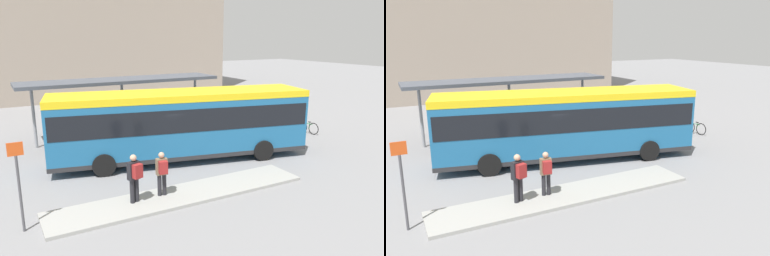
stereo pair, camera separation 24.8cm
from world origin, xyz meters
The scene contains 11 objects.
ground_plane centered at (0.00, 0.00, 0.00)m, with size 120.00×120.00×0.00m, color gray.
curb_island centered at (-1.89, -3.88, 0.06)m, with size 9.88×1.80×0.12m.
city_bus centered at (0.01, 0.00, 1.90)m, with size 12.19×5.08×3.26m.
pedestrian_waiting centered at (-3.71, -3.75, 1.11)m, with size 0.48×0.52×1.73m.
pedestrian_companion centered at (-2.65, -3.68, 1.06)m, with size 0.43×0.46×1.64m.
bicycle_green centered at (9.02, 0.78, 0.37)m, with size 0.48×1.69×0.73m.
bicycle_yellow centered at (8.89, 1.50, 0.38)m, with size 0.48×1.78×0.77m.
bicycle_orange centered at (8.93, 2.23, 0.39)m, with size 0.48×1.79×0.77m.
station_shelter centered at (-1.04, 5.38, 3.22)m, with size 11.31×2.52×3.39m.
potted_planter_near_shelter centered at (2.77, 3.42, 0.58)m, with size 0.71×0.71×1.11m.
platform_sign centered at (-7.30, -3.80, 1.56)m, with size 0.44×0.08×2.80m.
Camera 1 is at (-7.78, -15.25, 5.76)m, focal length 35.00 mm.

